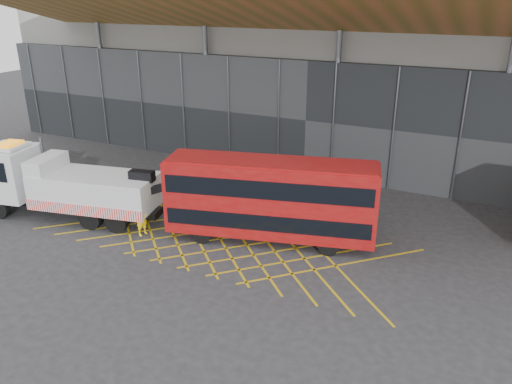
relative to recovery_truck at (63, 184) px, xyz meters
The scene contains 6 objects.
ground_plane 8.29m from the recovery_truck, 10.00° to the left, with size 120.00×120.00×0.00m, color #29292B.
road_markings 9.83m from the recovery_truck, ahead, with size 19.96×7.16×0.01m.
construction_building 23.18m from the recovery_truck, 63.56° to the left, with size 55.00×23.97×18.00m.
recovery_truck is the anchor object (origin of this frame).
bus_towed 12.19m from the recovery_truck, 11.92° to the left, with size 11.05×5.15×4.39m.
worker 5.60m from the recovery_truck, ahead, with size 0.71×0.47×1.95m, color yellow.
Camera 1 is at (13.77, -20.45, 12.23)m, focal length 35.00 mm.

